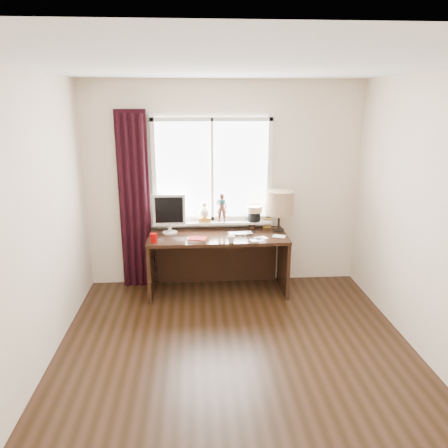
{
  "coord_description": "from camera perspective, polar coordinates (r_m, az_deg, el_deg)",
  "views": [
    {
      "loc": [
        -0.37,
        -3.48,
        2.36
      ],
      "look_at": [
        -0.05,
        1.25,
        1.0
      ],
      "focal_mm": 35.0,
      "sensor_mm": 36.0,
      "label": 1
    }
  ],
  "objects": [
    {
      "name": "monitor",
      "position": [
        5.42,
        -7.17,
        1.64
      ],
      "size": [
        0.4,
        0.18,
        0.49
      ],
      "color": "beige",
      "rests_on": "desk"
    },
    {
      "name": "loose_papers",
      "position": [
        5.27,
        5.46,
        -1.84
      ],
      "size": [
        0.48,
        0.29,
        0.0
      ],
      "color": "white",
      "rests_on": "desk"
    },
    {
      "name": "notebook_stack",
      "position": [
        5.17,
        -3.57,
        -2.0
      ],
      "size": [
        0.24,
        0.19,
        0.03
      ],
      "color": "beige",
      "rests_on": "desk"
    },
    {
      "name": "wall_right",
      "position": [
        4.21,
        26.52,
        -0.3
      ],
      "size": [
        0.0,
        4.0,
        2.6
      ],
      "primitive_type": "cube",
      "rotation": [
        1.57,
        0.0,
        1.57
      ],
      "color": "beige",
      "rests_on": "ground"
    },
    {
      "name": "window",
      "position": [
        5.54,
        -1.45,
        5.01
      ],
      "size": [
        1.52,
        0.21,
        1.4
      ],
      "color": "white",
      "rests_on": "ground"
    },
    {
      "name": "red_cup",
      "position": [
        5.15,
        -9.17,
        -1.81
      ],
      "size": [
        0.08,
        0.08,
        0.11
      ],
      "primitive_type": "cylinder",
      "color": "#830200",
      "rests_on": "desk"
    },
    {
      "name": "ceiling",
      "position": [
        3.51,
        2.33,
        19.92
      ],
      "size": [
        3.5,
        4.0,
        0.0
      ],
      "primitive_type": "cube",
      "color": "white",
      "rests_on": "wall_back"
    },
    {
      "name": "curtain",
      "position": [
        5.58,
        -11.63,
        2.78
      ],
      "size": [
        0.38,
        0.09,
        2.25
      ],
      "color": "black",
      "rests_on": "floor"
    },
    {
      "name": "desk",
      "position": [
        5.53,
        -0.85,
        -3.57
      ],
      "size": [
        1.7,
        0.7,
        0.75
      ],
      "color": "#311F13",
      "rests_on": "floor"
    },
    {
      "name": "brush_holder",
      "position": [
        5.65,
        3.69,
        0.06
      ],
      "size": [
        0.09,
        0.09,
        0.25
      ],
      "color": "black",
      "rests_on": "desk"
    },
    {
      "name": "wall_back",
      "position": [
        5.59,
        -0.01,
        5.08
      ],
      "size": [
        3.5,
        0.0,
        2.6
      ],
      "primitive_type": "cube",
      "rotation": [
        1.57,
        0.0,
        0.0
      ],
      "color": "beige",
      "rests_on": "ground"
    },
    {
      "name": "mug",
      "position": [
        5.08,
        0.95,
        -1.95
      ],
      "size": [
        0.11,
        0.11,
        0.09
      ],
      "primitive_type": "imported",
      "rotation": [
        0.0,
        0.0,
        0.31
      ],
      "color": "white",
      "rests_on": "desk"
    },
    {
      "name": "icon_frame",
      "position": [
        5.69,
        5.65,
        0.17
      ],
      "size": [
        0.1,
        0.04,
        0.13
      ],
      "color": "gold",
      "rests_on": "desk"
    },
    {
      "name": "wall_left",
      "position": [
        3.89,
        -24.47,
        -1.28
      ],
      "size": [
        0.0,
        4.0,
        2.6
      ],
      "primitive_type": "cube",
      "rotation": [
        1.57,
        0.0,
        1.57
      ],
      "color": "beige",
      "rests_on": "ground"
    },
    {
      "name": "desk_cables",
      "position": [
        5.38,
        3.31,
        -1.39
      ],
      "size": [
        0.29,
        0.39,
        0.01
      ],
      "color": "black",
      "rests_on": "desk"
    },
    {
      "name": "floor",
      "position": [
        4.22,
        1.91,
        -17.99
      ],
      "size": [
        3.5,
        4.0,
        0.0
      ],
      "primitive_type": "cube",
      "color": "#311C11",
      "rests_on": "ground"
    },
    {
      "name": "laptop",
      "position": [
        5.4,
        2.18,
        -1.23
      ],
      "size": [
        0.31,
        0.21,
        0.02
      ],
      "primitive_type": "imported",
      "rotation": [
        0.0,
        0.0,
        0.07
      ],
      "color": "silver",
      "rests_on": "desk"
    },
    {
      "name": "table_lamp",
      "position": [
        5.48,
        7.25,
        2.71
      ],
      "size": [
        0.35,
        0.35,
        0.52
      ],
      "color": "black",
      "rests_on": "desk"
    },
    {
      "name": "wall_front",
      "position": [
        1.86,
        8.8,
        -18.96
      ],
      "size": [
        3.5,
        0.0,
        2.6
      ],
      "primitive_type": "cube",
      "rotation": [
        1.57,
        0.0,
        0.0
      ],
      "color": "beige",
      "rests_on": "ground"
    }
  ]
}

